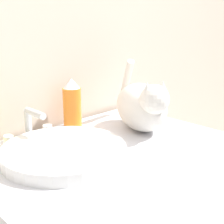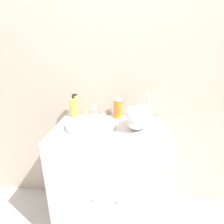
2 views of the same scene
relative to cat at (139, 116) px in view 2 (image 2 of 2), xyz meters
The scene contains 7 objects.
wall_back 0.45m from the cat, 124.39° to the left, with size 6.00×0.05×2.50m.
vanity_cabinet 0.58m from the cat, behind, with size 0.81×0.55×0.90m.
sink_basin 0.35m from the cat, behind, with size 0.36×0.36×0.04m.
faucet 0.40m from the cat, 151.44° to the left, with size 0.18×0.11×0.11m.
cat is the anchor object (origin of this frame).
soap_bottle 0.56m from the cat, 159.73° to the left, with size 0.06×0.06×0.20m.
spray_bottle 0.26m from the cat, 127.88° to the left, with size 0.07×0.07×0.19m.
Camera 2 is at (0.12, -0.89, 1.44)m, focal length 28.00 mm.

